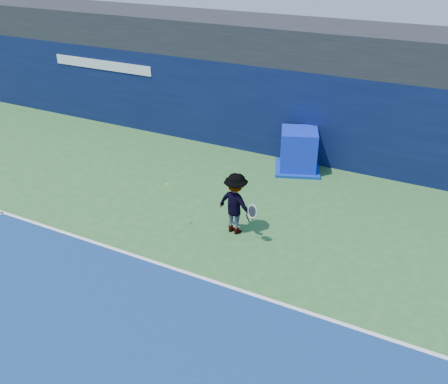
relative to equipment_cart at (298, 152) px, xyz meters
The scene contains 7 objects.
ground 9.48m from the equipment_cart, 97.42° to the right, with size 80.00×80.00×0.00m, color #32692F.
baseline 6.52m from the equipment_cart, 100.84° to the right, with size 24.00×0.10×0.01m, color white.
stadium_band 3.86m from the equipment_cart, 119.91° to the left, with size 36.00×3.00×1.20m, color black.
back_wall_assembly 1.88m from the equipment_cart, 137.51° to the left, with size 36.00×1.03×3.00m.
equipment_cart is the anchor object (origin of this frame).
tennis_player 4.29m from the equipment_cart, 91.50° to the right, with size 1.31×0.80×1.63m.
tennis_ball 5.27m from the equipment_cart, 108.94° to the right, with size 0.06×0.06×0.06m.
Camera 1 is at (5.88, -4.71, 6.87)m, focal length 40.00 mm.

